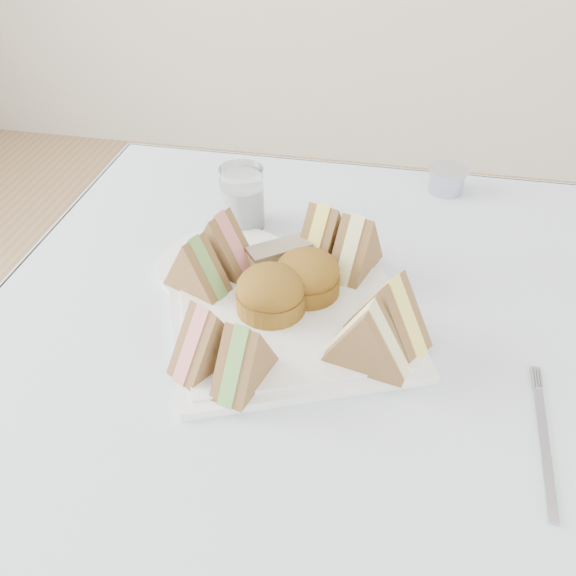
# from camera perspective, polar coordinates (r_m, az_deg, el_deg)

# --- Properties ---
(table) EXTENTS (0.90, 0.90, 0.74)m
(table) POSITION_cam_1_polar(r_m,az_deg,el_deg) (1.09, 4.91, -20.55)
(table) COLOR brown
(table) RESTS_ON floor
(tablecloth) EXTENTS (1.02, 1.02, 0.01)m
(tablecloth) POSITION_cam_1_polar(r_m,az_deg,el_deg) (0.80, 6.33, -6.36)
(tablecloth) COLOR white
(tablecloth) RESTS_ON table
(serving_plate) EXTENTS (0.39, 0.39, 0.01)m
(serving_plate) POSITION_cam_1_polar(r_m,az_deg,el_deg) (0.84, 0.00, -2.37)
(serving_plate) COLOR white
(serving_plate) RESTS_ON tablecloth
(sandwich_fl_a) EXTENTS (0.09, 0.10, 0.08)m
(sandwich_fl_a) POSITION_cam_1_polar(r_m,az_deg,el_deg) (0.75, -7.28, -4.12)
(sandwich_fl_a) COLOR brown
(sandwich_fl_a) RESTS_ON serving_plate
(sandwich_fl_b) EXTENTS (0.07, 0.10, 0.08)m
(sandwich_fl_b) POSITION_cam_1_polar(r_m,az_deg,el_deg) (0.72, -3.97, -5.81)
(sandwich_fl_b) COLOR brown
(sandwich_fl_b) RESTS_ON serving_plate
(sandwich_fr_a) EXTENTS (0.11, 0.09, 0.09)m
(sandwich_fr_a) POSITION_cam_1_polar(r_m,az_deg,el_deg) (0.78, 9.03, -1.76)
(sandwich_fr_a) COLOR brown
(sandwich_fr_a) RESTS_ON serving_plate
(sandwich_fr_b) EXTENTS (0.11, 0.07, 0.09)m
(sandwich_fr_b) POSITION_cam_1_polar(r_m,az_deg,el_deg) (0.74, 7.16, -4.05)
(sandwich_fr_b) COLOR brown
(sandwich_fr_b) RESTS_ON serving_plate
(sandwich_bl_a) EXTENTS (0.10, 0.08, 0.08)m
(sandwich_bl_a) POSITION_cam_1_polar(r_m,az_deg,el_deg) (0.86, -8.18, 2.20)
(sandwich_bl_a) COLOR brown
(sandwich_bl_a) RESTS_ON serving_plate
(sandwich_bl_b) EXTENTS (0.11, 0.08, 0.09)m
(sandwich_bl_b) POSITION_cam_1_polar(r_m,az_deg,el_deg) (0.89, -5.97, 4.12)
(sandwich_bl_b) COLOR brown
(sandwich_bl_b) RESTS_ON serving_plate
(sandwich_br_a) EXTENTS (0.07, 0.11, 0.09)m
(sandwich_br_a) POSITION_cam_1_polar(r_m,az_deg,el_deg) (0.89, 6.10, 3.99)
(sandwich_br_a) COLOR brown
(sandwich_br_a) RESTS_ON serving_plate
(sandwich_br_b) EXTENTS (0.08, 0.11, 0.09)m
(sandwich_br_b) POSITION_cam_1_polar(r_m,az_deg,el_deg) (0.91, 3.13, 5.03)
(sandwich_br_b) COLOR brown
(sandwich_br_b) RESTS_ON serving_plate
(scone_left) EXTENTS (0.12, 0.12, 0.06)m
(scone_left) POSITION_cam_1_polar(r_m,az_deg,el_deg) (0.82, -1.55, -0.37)
(scone_left) COLOR brown
(scone_left) RESTS_ON serving_plate
(scone_right) EXTENTS (0.12, 0.12, 0.06)m
(scone_right) POSITION_cam_1_polar(r_m,az_deg,el_deg) (0.85, 1.71, 1.12)
(scone_right) COLOR brown
(scone_right) RESTS_ON serving_plate
(pastry_slice) EXTENTS (0.09, 0.08, 0.04)m
(pastry_slice) POSITION_cam_1_polar(r_m,az_deg,el_deg) (0.90, -0.79, 2.69)
(pastry_slice) COLOR #CABE74
(pastry_slice) RESTS_ON serving_plate
(side_plate) EXTENTS (0.26, 0.26, 0.01)m
(side_plate) POSITION_cam_1_polar(r_m,az_deg,el_deg) (0.93, -5.41, 1.97)
(side_plate) COLOR white
(side_plate) RESTS_ON tablecloth
(water_glass) EXTENTS (0.07, 0.07, 0.10)m
(water_glass) POSITION_cam_1_polar(r_m,az_deg,el_deg) (1.00, -4.09, 8.00)
(water_glass) COLOR white
(water_glass) RESTS_ON tablecloth
(tea_strainer) EXTENTS (0.07, 0.07, 0.04)m
(tea_strainer) POSITION_cam_1_polar(r_m,az_deg,el_deg) (1.15, 13.92, 9.20)
(tea_strainer) COLOR #AAAEC5
(tea_strainer) RESTS_ON tablecloth
(fork) EXTENTS (0.01, 0.18, 0.00)m
(fork) POSITION_cam_1_polar(r_m,az_deg,el_deg) (0.74, 21.88, -13.18)
(fork) COLOR #AAAEC5
(fork) RESTS_ON tablecloth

